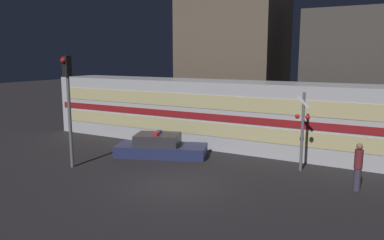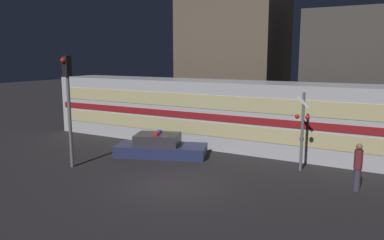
{
  "view_description": "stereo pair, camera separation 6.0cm",
  "coord_description": "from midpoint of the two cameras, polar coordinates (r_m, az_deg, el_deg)",
  "views": [
    {
      "loc": [
        7.55,
        -12.25,
        5.12
      ],
      "look_at": [
        -2.22,
        5.36,
        1.68
      ],
      "focal_mm": 35.0,
      "sensor_mm": 36.0,
      "label": 1
    },
    {
      "loc": [
        7.6,
        -12.22,
        5.12
      ],
      "look_at": [
        -2.22,
        5.36,
        1.68
      ],
      "focal_mm": 35.0,
      "sensor_mm": 36.0,
      "label": 2
    }
  ],
  "objects": [
    {
      "name": "ground_plane",
      "position": [
        15.27,
        -2.61,
        -9.9
      ],
      "size": [
        120.0,
        120.0,
        0.0
      ],
      "primitive_type": "plane",
      "color": "#262326"
    },
    {
      "name": "train",
      "position": [
        21.67,
        4.16,
        1.03
      ],
      "size": [
        22.34,
        3.05,
        3.73
      ],
      "color": "silver",
      "rests_on": "ground_plane"
    },
    {
      "name": "police_car",
      "position": [
        19.57,
        -4.95,
        -4.12
      ],
      "size": [
        4.99,
        3.32,
        1.26
      ],
      "rotation": [
        0.0,
        0.0,
        0.36
      ],
      "color": "navy",
      "rests_on": "ground_plane"
    },
    {
      "name": "pedestrian",
      "position": [
        15.72,
        23.88,
        -6.5
      ],
      "size": [
        0.31,
        0.31,
        1.87
      ],
      "color": "#3F384C",
      "rests_on": "ground_plane"
    },
    {
      "name": "crossing_signal_near",
      "position": [
        17.3,
        16.37,
        -1.15
      ],
      "size": [
        0.66,
        0.29,
        3.56
      ],
      "color": "slate",
      "rests_on": "ground_plane"
    },
    {
      "name": "traffic_light_corner",
      "position": [
        17.9,
        -18.42,
        3.61
      ],
      "size": [
        0.3,
        0.46,
        5.14
      ],
      "color": "slate",
      "rests_on": "ground_plane"
    },
    {
      "name": "building_left",
      "position": [
        30.17,
        6.35,
        9.33
      ],
      "size": [
        7.42,
        6.35,
        9.91
      ],
      "color": "brown",
      "rests_on": "ground_plane"
    },
    {
      "name": "building_center",
      "position": [
        26.45,
        24.99,
        6.35
      ],
      "size": [
        7.45,
        5.1,
        7.98
      ],
      "color": "#47423D",
      "rests_on": "ground_plane"
    }
  ]
}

